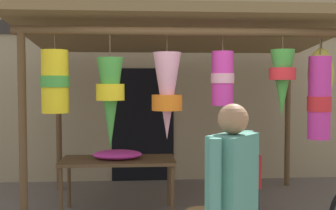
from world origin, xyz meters
The scene contains 6 objects.
shop_facade centered at (0.00, 2.71, 2.18)m, with size 9.69×0.29×4.36m.
market_stall_canopy centered at (0.08, 0.70, 2.18)m, with size 4.31×2.63×2.62m.
display_table centered at (-0.82, 0.71, 0.66)m, with size 1.50×0.73×0.73m.
flower_heap_on_table centered at (-0.81, 0.71, 0.79)m, with size 0.65×0.45×0.12m.
folding_chair centered at (0.81, 0.37, 0.50)m, with size 0.48×0.48×0.84m.
vendor_in_orange centered at (0.11, -1.96, 0.93)m, with size 0.42×0.48×1.59m.
Camera 1 is at (-0.55, -4.83, 1.73)m, focal length 44.68 mm.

